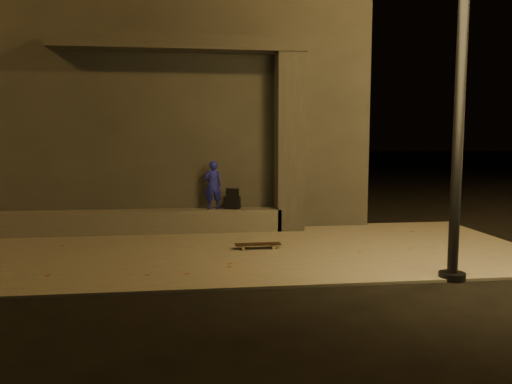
{
  "coord_description": "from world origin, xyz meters",
  "views": [
    {
      "loc": [
        -0.28,
        -6.38,
        1.95
      ],
      "look_at": [
        0.79,
        2.0,
        1.02
      ],
      "focal_mm": 35.0,
      "sensor_mm": 36.0,
      "label": 1
    }
  ],
  "objects": [
    {
      "name": "ground",
      "position": [
        0.0,
        0.0,
        0.0
      ],
      "size": [
        120.0,
        120.0,
        0.0
      ],
      "primitive_type": "plane",
      "color": "black",
      "rests_on": "ground"
    },
    {
      "name": "sidewalk",
      "position": [
        0.0,
        2.0,
        0.02
      ],
      "size": [
        11.0,
        4.4,
        0.04
      ],
      "primitive_type": "cube",
      "color": "#646058",
      "rests_on": "ground"
    },
    {
      "name": "building",
      "position": [
        -1.0,
        6.49,
        2.61
      ],
      "size": [
        9.0,
        5.1,
        5.22
      ],
      "color": "#363431",
      "rests_on": "ground"
    },
    {
      "name": "ledge",
      "position": [
        -1.5,
        3.75,
        0.27
      ],
      "size": [
        6.0,
        0.55,
        0.45
      ],
      "primitive_type": "cube",
      "color": "#57544F",
      "rests_on": "sidewalk"
    },
    {
      "name": "column",
      "position": [
        1.7,
        3.75,
        1.84
      ],
      "size": [
        0.55,
        0.55,
        3.6
      ],
      "primitive_type": "cube",
      "color": "#363431",
      "rests_on": "sidewalk"
    },
    {
      "name": "canopy",
      "position": [
        -0.5,
        3.8,
        3.78
      ],
      "size": [
        5.0,
        0.7,
        0.28
      ],
      "primitive_type": "cube",
      "color": "#363431",
      "rests_on": "column"
    },
    {
      "name": "skateboarder",
      "position": [
        0.12,
        3.75,
        0.98
      ],
      "size": [
        0.38,
        0.28,
        0.99
      ],
      "primitive_type": "imported",
      "rotation": [
        0.0,
        0.0,
        3.26
      ],
      "color": "#191CA6",
      "rests_on": "ledge"
    },
    {
      "name": "backpack",
      "position": [
        0.52,
        3.75,
        0.64
      ],
      "size": [
        0.36,
        0.3,
        0.43
      ],
      "rotation": [
        0.0,
        0.0,
        -0.41
      ],
      "color": "black",
      "rests_on": "ledge"
    },
    {
      "name": "skateboard",
      "position": [
        0.82,
        1.99,
        0.11
      ],
      "size": [
        0.8,
        0.22,
        0.09
      ],
      "rotation": [
        0.0,
        0.0,
        0.02
      ],
      "color": "black",
      "rests_on": "sidewalk"
    }
  ]
}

